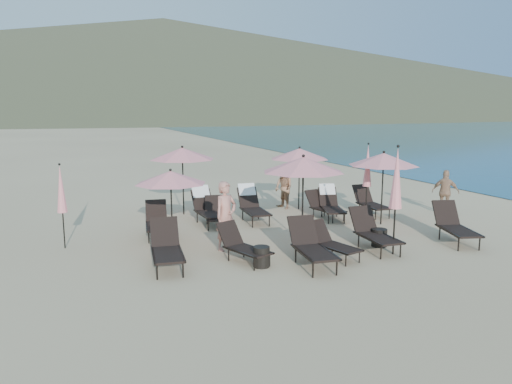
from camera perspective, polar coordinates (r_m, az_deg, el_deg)
name	(u,v)px	position (r m, az deg, el deg)	size (l,w,h in m)	color
ground	(346,253)	(13.15, 10.23, -6.88)	(800.00, 800.00, 0.00)	#D6BA8C
volcanic_headland	(182,68)	(323.61, -8.47, 13.89)	(690.00, 690.00, 55.00)	brown
lounger_0	(167,247)	(11.93, -10.19, -6.20)	(0.92, 1.88, 1.04)	black
lounger_1	(242,245)	(12.17, -1.58, -6.06)	(1.05, 1.65, 0.89)	black
lounger_2	(311,245)	(11.95, 6.32, -6.05)	(0.91, 1.89, 1.04)	black
lounger_3	(332,242)	(12.60, 8.71, -5.68)	(0.90, 1.57, 0.85)	black
lounger_4	(374,232)	(13.50, 13.28, -4.43)	(0.81, 1.83, 1.02)	black
lounger_5	(455,225)	(14.88, 21.75, -3.52)	(1.21, 1.94, 1.04)	black
lounger_6	(157,221)	(14.77, -11.26, -3.26)	(0.88, 1.73, 0.95)	black
lounger_7	(215,213)	(15.80, -4.76, -2.39)	(0.93, 1.59, 0.86)	black
lounger_8	(207,206)	(16.11, -5.66, -1.66)	(0.73, 1.84, 1.13)	black
lounger_9	(252,204)	(16.35, -0.45, -1.43)	(0.81, 1.87, 1.14)	black
lounger_10	(331,203)	(16.94, 8.52, -1.25)	(1.11, 1.81, 1.07)	black
lounger_11	(370,202)	(17.70, 12.92, -1.11)	(0.74, 1.71, 0.96)	black
lounger_12	(324,206)	(16.89, 7.75, -1.61)	(0.88, 1.62, 0.88)	black
umbrella_open_0	(171,177)	(13.56, -9.73, 1.65)	(1.94, 1.94, 2.09)	black
umbrella_open_1	(303,165)	(13.60, 5.42, 3.12)	(2.27, 2.27, 2.45)	black
umbrella_open_2	(384,159)	(16.11, 14.38, 3.63)	(2.19, 2.19, 2.36)	black
umbrella_open_3	(182,154)	(17.25, -8.42, 4.36)	(2.23, 2.23, 2.40)	black
umbrella_open_4	(299,154)	(18.01, 4.99, 4.37)	(2.13, 2.13, 2.30)	black
umbrella_closed_0	(397,179)	(12.91, 15.77, 1.46)	(0.33, 0.33, 2.80)	black
umbrella_closed_1	(368,166)	(16.93, 12.64, 2.92)	(0.30, 0.30, 2.54)	black
umbrella_closed_2	(61,190)	(13.97, -21.38, 0.27)	(0.27, 0.27, 2.28)	black
side_table_0	(261,257)	(11.81, 0.63, -7.41)	(0.39, 0.39, 0.49)	black
side_table_1	(379,238)	(13.88, 13.90, -5.08)	(0.42, 0.42, 0.48)	black
beachgoer_a	(226,216)	(13.03, -3.46, -2.74)	(0.66, 0.44, 1.82)	tan
beachgoer_b	(284,188)	(18.25, 3.17, 0.47)	(0.75, 0.58, 1.53)	#A47454
beachgoer_c	(446,192)	(18.62, 20.84, 0.02)	(0.90, 0.38, 1.54)	tan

